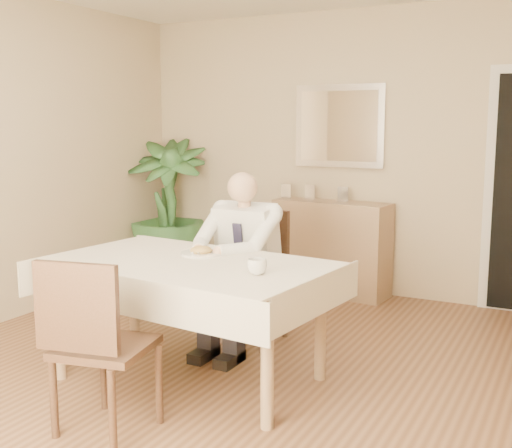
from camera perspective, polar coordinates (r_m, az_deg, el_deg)
The scene contains 16 objects.
room at distance 3.70m, azimuth -2.50°, elevation 4.60°, with size 5.00×5.02×2.60m.
mirror at distance 6.04m, azimuth 7.39°, elevation 8.63°, with size 0.86×0.04×0.76m.
dining_table at distance 3.94m, azimuth -6.01°, elevation -4.48°, with size 1.82×1.20×0.75m.
chair_far at distance 4.71m, azimuth -0.04°, elevation -3.79°, with size 0.51×0.51×0.95m.
chair_near at distance 3.34m, azimuth -14.19°, elevation -9.79°, with size 0.52×0.52×0.93m.
seated_man at distance 4.43m, azimuth -1.79°, elevation -2.62°, with size 0.48×0.72×1.24m.
plate at distance 4.09m, azimuth -4.89°, elevation -2.64°, with size 0.26×0.26×0.02m, color white.
food at distance 4.08m, azimuth -4.90°, elevation -2.34°, with size 0.14×0.14×0.06m, color olive.
knife at distance 4.01m, azimuth -4.87°, elevation -2.61°, with size 0.01×0.01×0.13m, color silver.
fork at distance 4.06m, azimuth -5.83°, elevation -2.50°, with size 0.01×0.01×0.13m, color silver.
coffee_mug at distance 3.55m, azimuth 0.09°, elevation -3.82°, with size 0.11×0.11×0.09m, color white.
sideboard at distance 6.01m, azimuth 6.69°, elevation -2.09°, with size 1.08×0.37×0.87m, color #906F4D.
photo_frame_left at distance 6.13m, azimuth 2.70°, elevation 2.93°, with size 0.10×0.02×0.14m, color silver.
photo_frame_center at distance 6.06m, azimuth 4.83°, elevation 2.85°, with size 0.10×0.02×0.14m, color silver.
photo_frame_right at distance 5.90m, azimuth 7.75°, elevation 2.63°, with size 0.10×0.02×0.14m, color silver.
potted_palm at distance 6.61m, azimuth -7.86°, elevation 1.34°, with size 0.80×0.80×1.42m, color #2B5628.
Camera 1 is at (1.84, -3.20, 1.59)m, focal length 45.00 mm.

